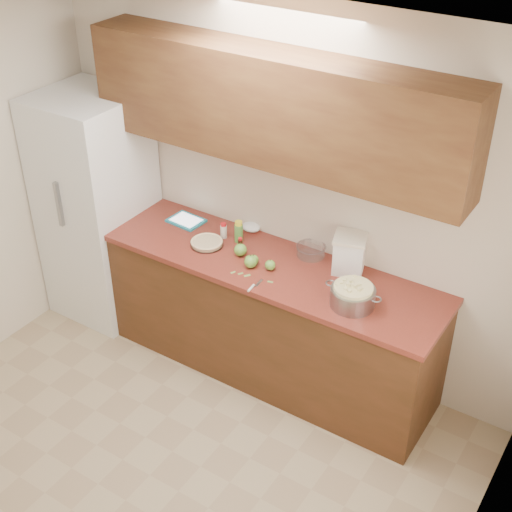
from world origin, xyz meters
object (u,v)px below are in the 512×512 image
Objects in this scene: pie at (207,243)px; flour_canister at (349,253)px; colander at (353,296)px; tablet at (186,221)px.

pie is 1.01m from flour_canister.
colander reaches higher than tablet.
pie is at bearing 176.37° from colander.
pie is 0.88× the size of flour_canister.
flour_canister is at bearing 15.03° from pie.
flour_canister is (-0.19, 0.33, 0.06)m from colander.
pie is 0.62× the size of colander.
flour_canister reaches higher than pie.
colander is 1.50m from tablet.
tablet is at bearing -176.43° from flour_canister.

